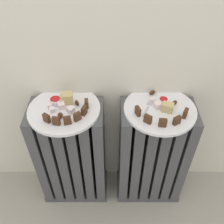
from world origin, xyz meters
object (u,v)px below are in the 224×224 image
at_px(plate_left, 64,109).
at_px(jam_bowl_left, 55,101).
at_px(plate_right, 160,109).
at_px(jam_bowl_right, 163,100).
at_px(radiator_left, 72,156).
at_px(fork, 148,108).
at_px(radiator_right, 152,156).

distance_m(plate_left, jam_bowl_left, 0.05).
bearing_deg(plate_right, plate_left, 180.00).
height_order(plate_right, jam_bowl_right, jam_bowl_right).
relative_size(radiator_left, plate_left, 2.00).
bearing_deg(plate_right, jam_bowl_left, 175.96).
distance_m(plate_left, fork, 0.33).
bearing_deg(jam_bowl_left, fork, -4.42).
bearing_deg(jam_bowl_left, jam_bowl_right, 0.76).
relative_size(plate_right, fork, 3.01).
height_order(jam_bowl_left, fork, jam_bowl_left).
bearing_deg(plate_right, radiator_right, 63.43).
bearing_deg(plate_left, radiator_left, 90.00).
xyz_separation_m(plate_right, jam_bowl_right, (0.02, 0.03, 0.02)).
bearing_deg(plate_right, fork, 178.82).
relative_size(radiator_right, jam_bowl_left, 11.93).
bearing_deg(fork, plate_right, -1.18).
distance_m(jam_bowl_left, fork, 0.36).
height_order(plate_right, jam_bowl_left, jam_bowl_left).
bearing_deg(jam_bowl_left, plate_right, -4.04).
bearing_deg(jam_bowl_right, fork, -152.60).
height_order(radiator_right, jam_bowl_right, jam_bowl_right).
height_order(radiator_left, plate_right, plate_right).
bearing_deg(jam_bowl_left, plate_left, -39.07).
height_order(plate_left, fork, fork).
bearing_deg(plate_left, jam_bowl_left, 140.93).
height_order(radiator_left, radiator_right, same).
bearing_deg(radiator_right, jam_bowl_left, 175.96).
bearing_deg(radiator_left, jam_bowl_right, 5.06).
xyz_separation_m(radiator_left, jam_bowl_right, (0.39, 0.03, 0.31)).
distance_m(radiator_right, jam_bowl_right, 0.31).
height_order(radiator_right, jam_bowl_left, jam_bowl_left).
relative_size(plate_left, plate_right, 1.00).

